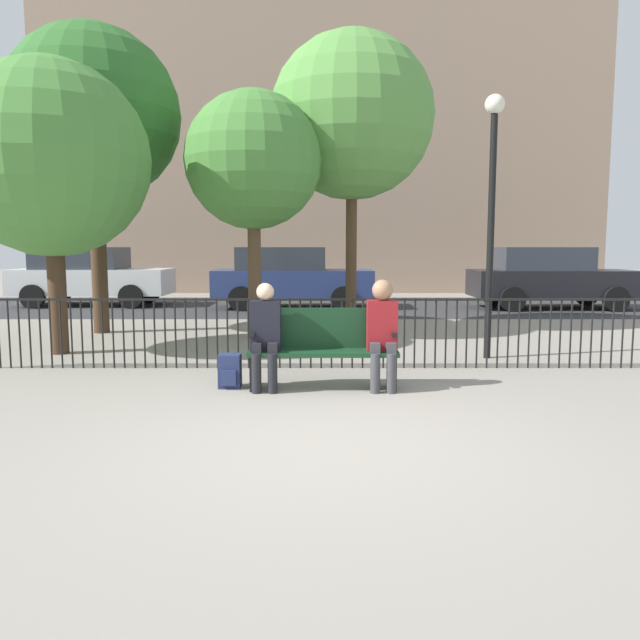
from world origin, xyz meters
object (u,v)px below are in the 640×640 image
at_px(tree_0, 89,115).
at_px(park_bench, 320,345).
at_px(tree_1, 250,161).
at_px(parked_car_0, 86,275).
at_px(parked_car_2, 287,276).
at_px(parked_car_1, 545,277).
at_px(lamp_post, 489,187).
at_px(tree_2, 349,117).
at_px(seated_person_0, 262,331).
at_px(seated_person_1, 379,328).
at_px(backpack, 227,371).
at_px(tree_3, 47,159).

bearing_deg(tree_0, park_bench, -47.94).
bearing_deg(tree_1, park_bench, -73.26).
xyz_separation_m(parked_car_0, parked_car_2, (5.60, -0.67, 0.00)).
xyz_separation_m(park_bench, parked_car_2, (-0.83, 9.49, 0.35)).
relative_size(tree_0, parked_car_1, 1.35).
xyz_separation_m(lamp_post, parked_car_1, (3.59, 7.40, -1.64)).
bearing_deg(parked_car_2, tree_2, -71.72).
bearing_deg(tree_1, parked_car_2, 86.12).
height_order(seated_person_0, seated_person_1, seated_person_1).
xyz_separation_m(park_bench, backpack, (-1.09, -0.02, -0.30)).
distance_m(seated_person_0, backpack, 0.66).
xyz_separation_m(tree_0, lamp_post, (6.64, -2.74, -1.55)).
relative_size(backpack, lamp_post, 0.10).
bearing_deg(parked_car_0, park_bench, -57.66).
xyz_separation_m(tree_1, parked_car_0, (-5.23, 6.16, -2.27)).
height_order(tree_3, parked_car_1, tree_3).
relative_size(seated_person_0, tree_3, 0.28).
height_order(seated_person_1, parked_car_0, parked_car_0).
xyz_separation_m(tree_2, tree_3, (-4.62, -2.90, -1.19)).
bearing_deg(tree_3, tree_1, 30.79).
distance_m(tree_2, tree_3, 5.58).
bearing_deg(parked_car_2, parked_car_0, 173.16).
height_order(seated_person_1, parked_car_1, parked_car_1).
bearing_deg(park_bench, parked_car_2, 95.01).
bearing_deg(tree_1, backpack, -88.30).
bearing_deg(tree_3, seated_person_0, -35.86).
height_order(park_bench, seated_person_0, seated_person_0).
bearing_deg(tree_0, tree_2, 6.46).
xyz_separation_m(park_bench, parked_car_1, (6.02, 9.34, 0.35)).
bearing_deg(backpack, tree_1, 91.70).
bearing_deg(seated_person_1, seated_person_0, -179.91).
bearing_deg(backpack, parked_car_2, 88.47).
xyz_separation_m(seated_person_0, tree_0, (-3.56, 4.80, 3.35)).
bearing_deg(tree_3, park_bench, -29.85).
distance_m(park_bench, tree_1, 4.94).
height_order(tree_2, parked_car_1, tree_2).
height_order(park_bench, tree_3, tree_3).
distance_m(tree_0, tree_1, 3.21).
bearing_deg(tree_0, parked_car_1, 24.51).
relative_size(tree_0, tree_1, 1.30).
xyz_separation_m(seated_person_0, tree_3, (-3.38, 2.44, 2.24)).
relative_size(seated_person_1, tree_0, 0.22).
xyz_separation_m(seated_person_0, seated_person_1, (1.33, 0.00, 0.04)).
bearing_deg(tree_3, seated_person_1, -27.40).
bearing_deg(park_bench, parked_car_0, 122.34).
bearing_deg(tree_1, parked_car_0, 130.35).
relative_size(lamp_post, parked_car_0, 0.90).
bearing_deg(parked_car_1, backpack, -127.24).
bearing_deg(parked_car_1, tree_0, -155.49).
height_order(tree_0, parked_car_2, tree_0).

